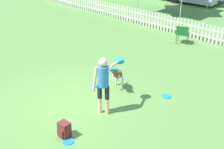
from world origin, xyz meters
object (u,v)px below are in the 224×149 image
object	(u,v)px
frisbee_near_dog	(95,86)
frisbee_far_scatter	(105,73)
leaping_dog	(117,74)
backpack_on_grass	(64,130)
handler_person	(105,78)
frisbee_near_handler	(166,96)
folding_chair_center	(183,33)
frisbee_midfield	(68,142)

from	to	relation	value
frisbee_near_dog	frisbee_far_scatter	bearing A→B (deg)	116.45
leaping_dog	backpack_on_grass	size ratio (longest dim) A/B	2.37
handler_person	leaping_dog	bearing A→B (deg)	90.78
frisbee_near_handler	folding_chair_center	size ratio (longest dim) A/B	0.33
frisbee_near_dog	frisbee_midfield	distance (m)	2.82
backpack_on_grass	folding_chair_center	world-z (taller)	folding_chair_center
frisbee_near_handler	frisbee_near_dog	bearing A→B (deg)	-153.99
frisbee_near_handler	leaping_dog	bearing A→B (deg)	-153.86
folding_chair_center	handler_person	bearing A→B (deg)	81.38
folding_chair_center	frisbee_near_handler	bearing A→B (deg)	95.22
leaping_dog	frisbee_midfield	world-z (taller)	leaping_dog
frisbee_near_dog	backpack_on_grass	xyz separation A→B (m)	(1.34, -2.27, 0.18)
leaping_dog	frisbee_midfield	xyz separation A→B (m)	(0.91, -2.66, -0.51)
frisbee_midfield	frisbee_far_scatter	size ratio (longest dim) A/B	1.00
frisbee_near_handler	frisbee_far_scatter	xyz separation A→B (m)	(-2.42, -0.11, 0.00)
frisbee_midfield	backpack_on_grass	distance (m)	0.29
frisbee_near_dog	frisbee_far_scatter	xyz separation A→B (m)	(-0.43, 0.86, 0.00)
handler_person	frisbee_near_handler	bearing A→B (deg)	40.41
handler_person	frisbee_far_scatter	xyz separation A→B (m)	(-1.69, 1.69, -0.99)
frisbee_midfield	folding_chair_center	bearing A→B (deg)	102.61
leaping_dog	folding_chair_center	distance (m)	4.89
handler_person	frisbee_far_scatter	world-z (taller)	handler_person
frisbee_midfield	frisbee_near_handler	bearing A→B (deg)	82.51
leaping_dog	frisbee_far_scatter	world-z (taller)	leaping_dog
handler_person	folding_chair_center	distance (m)	6.16
frisbee_far_scatter	folding_chair_center	xyz separation A→B (m)	(0.30, 4.28, 0.45)
frisbee_near_handler	frisbee_far_scatter	world-z (taller)	same
frisbee_near_dog	handler_person	bearing A→B (deg)	-33.62
handler_person	frisbee_far_scatter	size ratio (longest dim) A/B	6.06
frisbee_near_handler	frisbee_far_scatter	bearing A→B (deg)	-177.30
folding_chair_center	frisbee_near_dog	bearing A→B (deg)	69.73
handler_person	folding_chair_center	size ratio (longest dim) A/B	2.02
leaping_dog	folding_chair_center	size ratio (longest dim) A/B	1.19
leaping_dog	backpack_on_grass	distance (m)	2.69
frisbee_near_dog	folding_chair_center	world-z (taller)	folding_chair_center
leaping_dog	frisbee_near_handler	bearing A→B (deg)	178.54
leaping_dog	frisbee_near_dog	xyz separation A→B (m)	(-0.64, -0.31, -0.51)
frisbee_midfield	frisbee_far_scatter	world-z (taller)	same
frisbee_far_scatter	frisbee_near_dog	bearing A→B (deg)	-63.55
leaping_dog	frisbee_near_dog	distance (m)	0.88
frisbee_far_scatter	backpack_on_grass	distance (m)	3.59
handler_person	frisbee_midfield	world-z (taller)	handler_person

